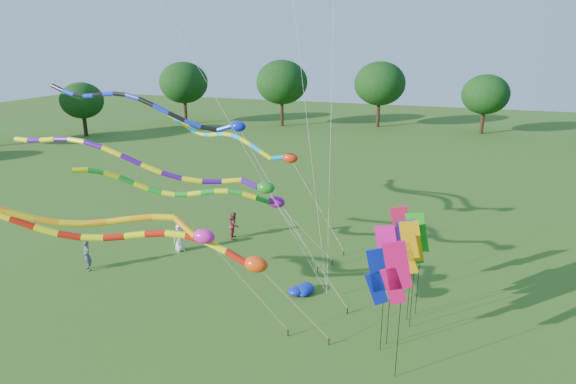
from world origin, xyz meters
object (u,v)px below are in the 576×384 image
(blue_nylon_heap, at_px, (305,291))
(tube_kite_orange, at_px, (79,216))
(person_a, at_px, (180,237))
(tube_kite_red, at_px, (143,240))
(person_c, at_px, (234,225))
(person_b, at_px, (87,255))

(blue_nylon_heap, bearing_deg, tube_kite_orange, -142.38)
(person_a, bearing_deg, blue_nylon_heap, -69.07)
(tube_kite_red, bearing_deg, person_a, 100.69)
(tube_kite_red, bearing_deg, person_c, 83.51)
(person_b, bearing_deg, tube_kite_orange, -17.21)
(blue_nylon_heap, relative_size, person_c, 0.73)
(person_c, bearing_deg, tube_kite_orange, 156.62)
(person_b, xyz_separation_m, person_c, (5.71, 6.73, -0.01))
(blue_nylon_heap, xyz_separation_m, person_a, (-8.64, 2.65, 0.65))
(person_b, distance_m, person_c, 8.82)
(person_a, bearing_deg, person_b, 176.11)
(tube_kite_red, distance_m, blue_nylon_heap, 8.51)
(tube_kite_red, height_order, person_b, tube_kite_red)
(blue_nylon_heap, bearing_deg, person_b, -174.21)
(tube_kite_orange, relative_size, blue_nylon_heap, 12.31)
(tube_kite_orange, height_order, blue_nylon_heap, tube_kite_orange)
(tube_kite_orange, bearing_deg, person_c, 66.95)
(person_a, bearing_deg, tube_kite_orange, -136.05)
(tube_kite_orange, bearing_deg, tube_kite_red, 5.04)
(person_a, height_order, person_c, person_c)
(blue_nylon_heap, xyz_separation_m, person_b, (-12.12, -1.23, 0.68))
(tube_kite_orange, bearing_deg, blue_nylon_heap, 21.20)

